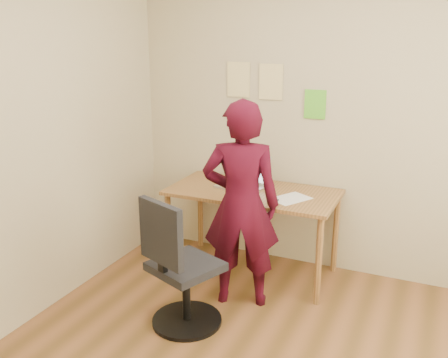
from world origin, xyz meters
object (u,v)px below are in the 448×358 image
at_px(desk, 253,200).
at_px(office_chair, 179,273).
at_px(laptop, 244,180).
at_px(phone, 273,202).
at_px(person, 241,205).

bearing_deg(desk, office_chair, -99.18).
height_order(laptop, phone, laptop).
height_order(desk, laptop, laptop).
relative_size(laptop, office_chair, 0.46).
distance_m(desk, person, 0.52).
distance_m(desk, office_chair, 1.04).
height_order(office_chair, person, person).
height_order(phone, person, person).
height_order(desk, phone, phone).
bearing_deg(person, office_chair, 45.12).
distance_m(desk, phone, 0.34).
height_order(desk, office_chair, office_chair).
xyz_separation_m(laptop, person, (0.21, -0.56, -0.01)).
xyz_separation_m(office_chair, person, (0.25, 0.51, 0.37)).
relative_size(desk, person, 0.89).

